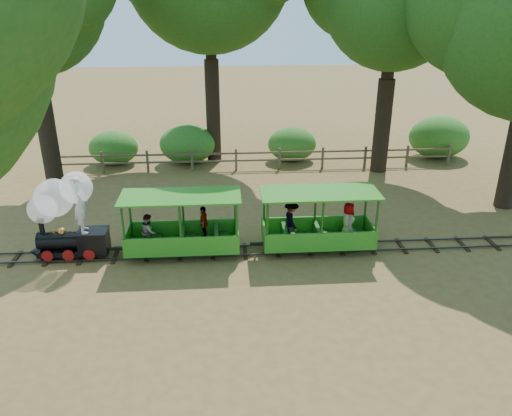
{
  "coord_description": "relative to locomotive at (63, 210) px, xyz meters",
  "views": [
    {
      "loc": [
        -1.64,
        -13.8,
        7.4
      ],
      "look_at": [
        -0.62,
        0.5,
        1.28
      ],
      "focal_mm": 35.0,
      "sensor_mm": 36.0,
      "label": 1
    }
  ],
  "objects": [
    {
      "name": "carriage_front",
      "position": [
        3.39,
        -0.06,
        -0.81
      ],
      "size": [
        3.58,
        1.46,
        1.86
      ],
      "color": "#2F8D1E",
      "rests_on": "track"
    },
    {
      "name": "locomotive",
      "position": [
        0.0,
        0.0,
        0.0
      ],
      "size": [
        2.4,
        1.13,
        2.76
      ],
      "color": "black",
      "rests_on": "ground"
    },
    {
      "name": "ground",
      "position": [
        6.36,
        -0.06,
        -1.58
      ],
      "size": [
        90.0,
        90.0,
        0.0
      ],
      "primitive_type": "plane",
      "color": "olive",
      "rests_on": "ground"
    },
    {
      "name": "shrub_mid_w",
      "position": [
        3.1,
        9.24,
        -0.66
      ],
      "size": [
        2.64,
        2.03,
        1.83
      ],
      "primitive_type": "ellipsoid",
      "color": "#2D6B1E",
      "rests_on": "ground"
    },
    {
      "name": "carriage_rear",
      "position": [
        7.59,
        -0.05,
        -0.76
      ],
      "size": [
        3.58,
        1.46,
        1.86
      ],
      "color": "#2F8D1E",
      "rests_on": "track"
    },
    {
      "name": "shrub_mid_e",
      "position": [
        8.1,
        9.24,
        -0.77
      ],
      "size": [
        2.33,
        1.79,
        1.61
      ],
      "primitive_type": "ellipsoid",
      "color": "#2D6B1E",
      "rests_on": "ground"
    },
    {
      "name": "shrub_east",
      "position": [
        15.36,
        9.24,
        -0.55
      ],
      "size": [
        2.95,
        2.27,
        2.04
      ],
      "primitive_type": "ellipsoid",
      "color": "#2D6B1E",
      "rests_on": "ground"
    },
    {
      "name": "fence",
      "position": [
        6.36,
        7.94,
        -1.0
      ],
      "size": [
        18.1,
        0.1,
        1.0
      ],
      "color": "brown",
      "rests_on": "ground"
    },
    {
      "name": "track",
      "position": [
        6.36,
        -0.06,
        -1.51
      ],
      "size": [
        22.0,
        1.0,
        0.1
      ],
      "color": "#3F3D3A",
      "rests_on": "ground"
    },
    {
      "name": "shrub_west",
      "position": [
        -0.37,
        9.24,
        -0.78
      ],
      "size": [
        2.29,
        1.76,
        1.59
      ],
      "primitive_type": "ellipsoid",
      "color": "#2D6B1E",
      "rests_on": "ground"
    }
  ]
}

